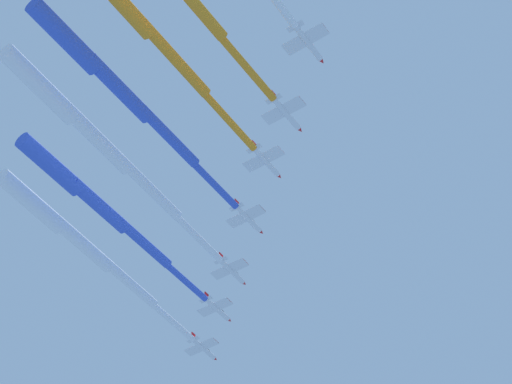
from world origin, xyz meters
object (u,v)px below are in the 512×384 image
object	(u,v)px
jet_port_inner	(98,205)
jet_starboard_inner	(95,138)
jet_port_mid	(118,88)
jet_lead	(81,243)

from	to	relation	value
jet_port_inner	jet_starboard_inner	distance (m)	18.86
jet_starboard_inner	jet_port_mid	size ratio (longest dim) A/B	1.09
jet_lead	jet_port_mid	bearing A→B (deg)	-141.26
jet_port_mid	jet_lead	bearing A→B (deg)	38.74
jet_lead	jet_port_mid	world-z (taller)	jet_port_mid
jet_lead	jet_port_inner	world-z (taller)	jet_port_inner
jet_lead	jet_port_mid	xyz separation A→B (m)	(-32.51, -26.08, 0.51)
jet_lead	jet_port_inner	distance (m)	11.86
jet_port_mid	jet_starboard_inner	bearing A→B (deg)	48.42
jet_port_inner	jet_port_mid	world-z (taller)	jet_port_mid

